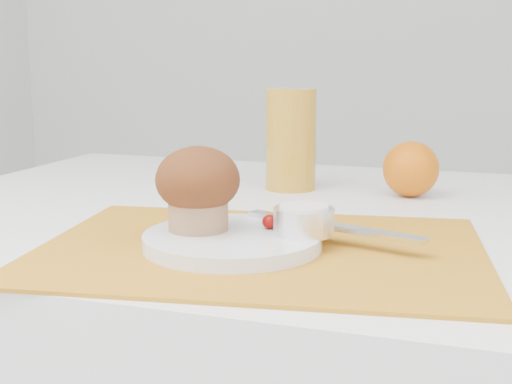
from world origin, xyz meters
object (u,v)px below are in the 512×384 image
(orange, at_px, (411,169))
(muffin, at_px, (198,186))
(juice_glass, at_px, (291,139))
(plate, at_px, (232,240))

(orange, relative_size, muffin, 0.89)
(orange, bearing_deg, juice_glass, 179.75)
(muffin, bearing_deg, juice_glass, 89.46)
(orange, xyz_separation_m, juice_glass, (-0.18, 0.00, 0.04))
(juice_glass, xyz_separation_m, muffin, (-0.00, -0.36, -0.01))
(plate, bearing_deg, muffin, 173.54)
(plate, relative_size, juice_glass, 1.23)
(plate, bearing_deg, juice_glass, 95.95)
(plate, relative_size, orange, 2.34)
(juice_glass, distance_m, muffin, 0.36)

